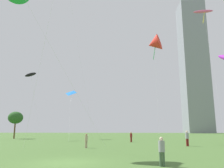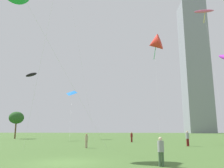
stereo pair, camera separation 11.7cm
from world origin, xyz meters
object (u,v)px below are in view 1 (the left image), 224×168
object	(u,v)px
distant_highrise_0	(194,66)
kite_flying_0	(31,75)
kite_flying_4	(203,12)
person_standing_1	(162,149)
person_standing_3	(187,137)
kite_flying_6	(154,44)
kite_flying_1	(71,93)
park_tree_1	(16,118)
person_standing_2	(131,136)
person_standing_0	(86,140)

from	to	relation	value
distant_highrise_0	kite_flying_0	bearing A→B (deg)	-125.39
kite_flying_4	person_standing_1	bearing A→B (deg)	-112.53
person_standing_3	kite_flying_6	distance (m)	20.13
person_standing_3	kite_flying_4	size ratio (longest dim) A/B	0.06
person_standing_1	kite_flying_1	size ratio (longest dim) A/B	0.13
kite_flying_0	park_tree_1	xyz separation A→B (m)	(-5.24, 5.09, -8.81)
kite_flying_0	kite_flying_6	distance (m)	26.40
person_standing_1	person_standing_2	world-z (taller)	person_standing_2
person_standing_1	park_tree_1	xyz separation A→B (m)	(-28.23, 36.83, 3.74)
person_standing_1	person_standing_2	bearing A→B (deg)	-86.80
person_standing_1	person_standing_3	size ratio (longest dim) A/B	0.85
person_standing_1	person_standing_2	distance (m)	24.81
kite_flying_0	distant_highrise_0	xyz separation A→B (m)	(61.37, 99.67, 28.98)
distant_highrise_0	person_standing_0	bearing A→B (deg)	-114.53
park_tree_1	kite_flying_4	bearing A→B (deg)	-0.22
person_standing_0	kite_flying_1	xyz separation A→B (m)	(-8.78, 24.72, 9.36)
person_standing_1	kite_flying_4	bearing A→B (deg)	-113.65
person_standing_3	kite_flying_0	distance (m)	34.41
person_standing_1	distant_highrise_0	distance (m)	143.05
kite_flying_4	distant_highrise_0	size ratio (longest dim) A/B	0.35
kite_flying_0	distant_highrise_0	bearing A→B (deg)	58.38
person_standing_0	person_standing_1	xyz separation A→B (m)	(6.76, -12.32, 0.03)
person_standing_1	kite_flying_6	bearing A→B (deg)	-96.71
person_standing_2	kite_flying_0	distance (m)	25.54
person_standing_1	park_tree_1	distance (m)	46.56
kite_flying_1	kite_flying_4	distance (m)	35.96
person_standing_3	kite_flying_0	xyz separation A→B (m)	(-28.08, 15.56, 12.39)
kite_flying_1	kite_flying_4	bearing A→B (deg)	-0.71
person_standing_3	kite_flying_4	bearing A→B (deg)	39.72
person_standing_2	park_tree_1	world-z (taller)	park_tree_1
kite_flying_1	person_standing_2	bearing A→B (deg)	-41.97
person_standing_1	kite_flying_4	xyz separation A→B (m)	(15.21, 36.66, 27.98)
person_standing_0	kite_flying_0	xyz separation A→B (m)	(-16.23, 19.41, 12.58)
person_standing_1	person_standing_2	size ratio (longest dim) A/B	0.97
person_standing_0	distant_highrise_0	distance (m)	133.96
person_standing_0	kite_flying_1	bearing A→B (deg)	-102.59
kite_flying_1	kite_flying_4	size ratio (longest dim) A/B	0.42
person_standing_2	distant_highrise_0	xyz separation A→B (m)	(40.24, 106.66, 41.51)
person_standing_2	kite_flying_6	bearing A→B (deg)	170.97
person_standing_0	kite_flying_4	distance (m)	43.12
person_standing_0	park_tree_1	distance (m)	32.80
kite_flying_1	park_tree_1	distance (m)	13.87
person_standing_1	kite_flying_4	size ratio (longest dim) A/B	0.05
person_standing_1	park_tree_1	bearing A→B (deg)	-53.64
distant_highrise_0	park_tree_1	bearing A→B (deg)	-128.93
kite_flying_1	distant_highrise_0	distance (m)	113.34
kite_flying_6	park_tree_1	size ratio (longest dim) A/B	3.20
person_standing_2	kite_flying_6	world-z (taller)	kite_flying_6
kite_flying_6	park_tree_1	distance (m)	34.90
person_standing_0	person_standing_3	bearing A→B (deg)	165.89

